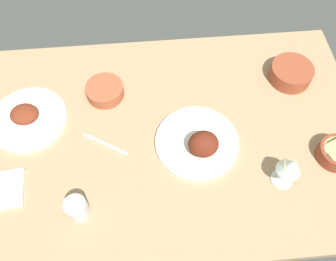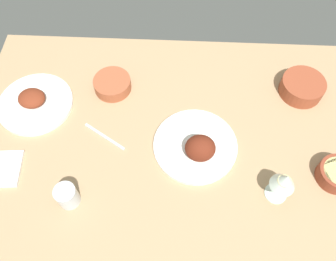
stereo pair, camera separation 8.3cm
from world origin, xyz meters
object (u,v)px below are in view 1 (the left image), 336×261
Objects in this scene: bowl_sauce at (291,73)px; fork_loose at (105,144)px; plate_center_main at (199,143)px; water_tumbler at (77,209)px; wine_glass at (290,167)px; plate_far_side at (27,118)px; bowl_soup at (105,90)px.

bowl_sauce is 74.51cm from fork_loose.
water_tumbler is at bearing 26.25° from plate_center_main.
fork_loose is at bearing -17.52° from wine_glass.
wine_glass is (13.64, 41.04, 6.63)cm from bowl_sauce.
plate_center_main reaches higher than bowl_sauce.
wine_glass reaches higher than plate_center_main.
plate_far_side is 98.70cm from bowl_sauce.
bowl_sauce is at bearing -108.38° from wine_glass.
plate_center_main is at bearing -153.75° from water_tumbler.
water_tumbler is (39.71, 19.58, 1.25)cm from plate_center_main.
wine_glass is (-56.93, 39.53, 7.35)cm from bowl_soup.
plate_far_side is 1.72× the size of bowl_sauce.
bowl_soup is 0.87× the size of bowl_sauce.
plate_far_side is at bearing 18.14° from bowl_soup.
fork_loose is (32.05, -3.62, -2.28)cm from plate_center_main.
bowl_sauce is (-38.76, -26.61, 0.61)cm from plate_center_main.
plate_far_side is 61.51cm from plate_center_main.
fork_loose is at bearing 17.99° from bowl_sauce.
plate_center_main is (-59.36, 16.08, 1.02)cm from plate_far_side.
bowl_soup is (-27.55, -9.02, 0.92)cm from plate_far_side.
plate_center_main reaches higher than plate_far_side.
plate_far_side is 29.00cm from bowl_soup.
plate_center_main is at bearing 34.47° from bowl_sauce.
water_tumbler reaches higher than plate_far_side.
plate_center_main is 1.64× the size of fork_loose.
fork_loose is (-7.66, -23.20, -3.52)cm from water_tumbler.
water_tumbler is (7.90, 44.69, 1.35)cm from bowl_soup.
bowl_sauce reaches higher than fork_loose.
water_tumbler reaches higher than bowl_sauce.
bowl_sauce is (-70.57, -1.51, 0.72)cm from bowl_soup.
wine_glass reaches higher than bowl_sauce.
fork_loose is at bearing 89.37° from bowl_soup.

